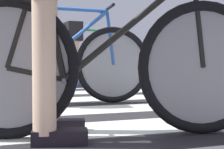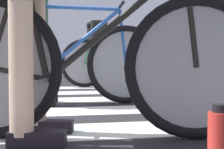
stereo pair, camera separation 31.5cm
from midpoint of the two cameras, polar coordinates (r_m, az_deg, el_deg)
ground at (r=2.80m, az=-11.95°, el=-6.05°), size 18.00×14.00×0.02m
crosswalk_markings at (r=3.02m, az=-12.09°, el=-5.22°), size 5.36×4.24×0.00m
bicycle_1_of_4 at (r=1.70m, az=-5.73°, el=2.04°), size 1.71×0.56×0.93m
cyclist_1_of_4 at (r=1.74m, az=-16.25°, el=11.17°), size 0.38×0.45×1.03m
bicycle_2_of_4 at (r=3.07m, az=-11.96°, el=2.08°), size 1.73×0.52×0.93m
cyclist_2_of_4 at (r=3.09m, az=-17.80°, el=6.81°), size 0.35×0.43×0.99m
bicycle_3_of_4 at (r=5.16m, az=-5.09°, el=2.16°), size 1.74×0.52×0.93m
cyclist_3_of_4 at (r=5.08m, az=-8.45°, el=4.90°), size 0.34×0.43×0.97m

